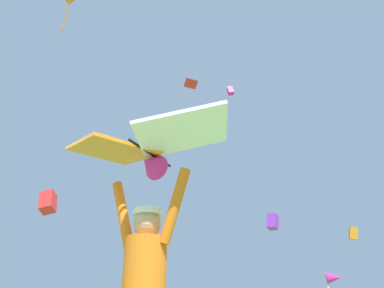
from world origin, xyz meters
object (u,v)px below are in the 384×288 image
at_px(distant_kite_purple_mid_left, 273,222).
at_px(distant_kite_red_high_right, 191,83).
at_px(distant_kite_orange_far_center, 353,233).
at_px(distant_kite_red_overhead_distant, 48,202).
at_px(held_stunt_kite, 147,148).
at_px(distant_kite_green_high_left, 151,135).
at_px(marker_flag, 333,284).
at_px(distant_kite_magenta_low_left, 230,91).

distance_m(distant_kite_purple_mid_left, distant_kite_red_high_right, 16.69).
height_order(distant_kite_orange_far_center, distant_kite_red_overhead_distant, distant_kite_orange_far_center).
distance_m(held_stunt_kite, distant_kite_purple_mid_left, 26.56).
distance_m(distant_kite_orange_far_center, distant_kite_purple_mid_left, 9.46).
bearing_deg(distant_kite_green_high_left, marker_flag, -62.42).
height_order(distant_kite_magenta_low_left, distant_kite_red_high_right, distant_kite_magenta_low_left).
height_order(distant_kite_red_overhead_distant, distant_kite_green_high_left, distant_kite_green_high_left).
bearing_deg(distant_kite_orange_far_center, distant_kite_magenta_low_left, -143.82).
distance_m(held_stunt_kite, marker_flag, 6.00).
bearing_deg(distant_kite_green_high_left, distant_kite_red_high_right, -66.36).
bearing_deg(marker_flag, distant_kite_magenta_low_left, 100.76).
relative_size(distant_kite_red_overhead_distant, marker_flag, 0.77).
relative_size(held_stunt_kite, distant_kite_red_overhead_distant, 1.23).
relative_size(distant_kite_orange_far_center, distant_kite_green_high_left, 1.58).
xyz_separation_m(held_stunt_kite, marker_flag, (2.11, 5.59, -0.64)).
bearing_deg(distant_kite_orange_far_center, distant_kite_red_overhead_distant, -133.43).
bearing_deg(distant_kite_magenta_low_left, distant_kite_orange_far_center, 36.18).
xyz_separation_m(held_stunt_kite, distant_kite_green_high_left, (-11.14, 30.94, 17.40)).
height_order(distant_kite_red_overhead_distant, marker_flag, distant_kite_red_overhead_distant).
distance_m(distant_kite_red_overhead_distant, distant_kite_red_high_right, 9.81).
xyz_separation_m(distant_kite_purple_mid_left, marker_flag, (1.13, -20.30, -6.48)).
bearing_deg(marker_flag, distant_kite_orange_far_center, 77.88).
relative_size(distant_kite_orange_far_center, distant_kite_red_high_right, 1.89).
relative_size(held_stunt_kite, distant_kite_green_high_left, 2.15).
relative_size(held_stunt_kite, marker_flag, 0.95).
bearing_deg(held_stunt_kite, marker_flag, 69.35).
height_order(held_stunt_kite, distant_kite_orange_far_center, distant_kite_orange_far_center).
bearing_deg(distant_kite_green_high_left, held_stunt_kite, -70.20).
xyz_separation_m(held_stunt_kite, distant_kite_purple_mid_left, (0.98, 25.89, 5.84)).
xyz_separation_m(distant_kite_orange_far_center, distant_kite_red_high_right, (-9.63, -22.85, 1.64)).
xyz_separation_m(distant_kite_magenta_low_left, marker_flag, (3.77, -19.83, -18.67)).
relative_size(distant_kite_magenta_low_left, marker_flag, 0.52).
bearing_deg(distant_kite_green_high_left, distant_kite_red_overhead_distant, -86.74).
xyz_separation_m(distant_kite_orange_far_center, distant_kite_red_overhead_distant, (-18.00, -19.01, -1.73)).
height_order(distant_kite_orange_far_center, distant_kite_red_high_right, distant_kite_red_high_right).
xyz_separation_m(held_stunt_kite, distant_kite_orange_far_center, (7.86, 32.38, 6.05)).
relative_size(distant_kite_magenta_low_left, distant_kite_red_high_right, 1.42).
xyz_separation_m(distant_kite_red_high_right, marker_flag, (3.87, -3.95, -8.33)).
bearing_deg(distant_kite_purple_mid_left, distant_kite_orange_far_center, 43.34).
bearing_deg(marker_flag, distant_kite_red_overhead_distant, 147.55).
relative_size(held_stunt_kite, distant_kite_magenta_low_left, 1.82).
bearing_deg(distant_kite_purple_mid_left, marker_flag, -86.83).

